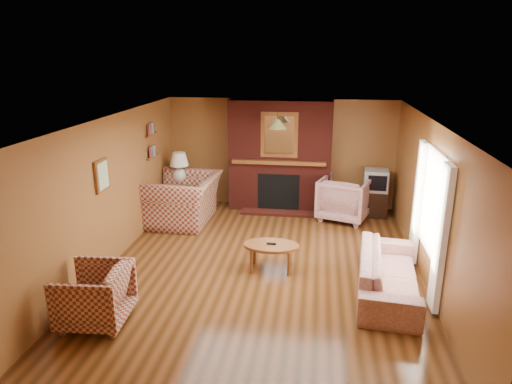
# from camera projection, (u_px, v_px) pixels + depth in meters

# --- Properties ---
(floor) EXTENTS (6.50, 6.50, 0.00)m
(floor) POSITION_uv_depth(u_px,v_px,m) (263.00, 268.00, 7.43)
(floor) COLOR #41240E
(floor) RESTS_ON ground
(ceiling) EXTENTS (6.50, 6.50, 0.00)m
(ceiling) POSITION_uv_depth(u_px,v_px,m) (263.00, 121.00, 6.72)
(ceiling) COLOR white
(ceiling) RESTS_ON wall_back
(wall_back) EXTENTS (6.50, 0.00, 6.50)m
(wall_back) POSITION_uv_depth(u_px,v_px,m) (281.00, 153.00, 10.15)
(wall_back) COLOR brown
(wall_back) RESTS_ON floor
(wall_front) EXTENTS (6.50, 0.00, 6.50)m
(wall_front) POSITION_uv_depth(u_px,v_px,m) (218.00, 311.00, 4.00)
(wall_front) COLOR brown
(wall_front) RESTS_ON floor
(wall_left) EXTENTS (0.00, 6.50, 6.50)m
(wall_left) POSITION_uv_depth(u_px,v_px,m) (110.00, 191.00, 7.40)
(wall_left) COLOR brown
(wall_left) RESTS_ON floor
(wall_right) EXTENTS (0.00, 6.50, 6.50)m
(wall_right) POSITION_uv_depth(u_px,v_px,m) (430.00, 205.00, 6.75)
(wall_right) COLOR brown
(wall_right) RESTS_ON floor
(fireplace) EXTENTS (2.20, 0.82, 2.40)m
(fireplace) POSITION_uv_depth(u_px,v_px,m) (280.00, 157.00, 9.90)
(fireplace) COLOR #4F1711
(fireplace) RESTS_ON floor
(window_right) EXTENTS (0.10, 1.85, 2.00)m
(window_right) POSITION_uv_depth(u_px,v_px,m) (430.00, 214.00, 6.59)
(window_right) COLOR beige
(window_right) RESTS_ON wall_right
(bookshelf) EXTENTS (0.09, 0.55, 0.71)m
(bookshelf) POSITION_uv_depth(u_px,v_px,m) (153.00, 141.00, 9.05)
(bookshelf) COLOR brown
(bookshelf) RESTS_ON wall_left
(botanical_print) EXTENTS (0.05, 0.40, 0.50)m
(botanical_print) POSITION_uv_depth(u_px,v_px,m) (102.00, 175.00, 7.01)
(botanical_print) COLOR brown
(botanical_print) RESTS_ON wall_left
(pendant_light) EXTENTS (0.36, 0.36, 0.48)m
(pendant_light) POSITION_uv_depth(u_px,v_px,m) (277.00, 124.00, 9.01)
(pendant_light) COLOR black
(pendant_light) RESTS_ON ceiling
(plaid_loveseat) EXTENTS (1.35, 1.53, 0.97)m
(plaid_loveseat) POSITION_uv_depth(u_px,v_px,m) (184.00, 199.00, 9.31)
(plaid_loveseat) COLOR maroon
(plaid_loveseat) RESTS_ON floor
(plaid_armchair) EXTENTS (0.90, 0.88, 0.77)m
(plaid_armchair) POSITION_uv_depth(u_px,v_px,m) (94.00, 295.00, 5.84)
(plaid_armchair) COLOR maroon
(plaid_armchair) RESTS_ON floor
(floral_sofa) EXTENTS (1.03, 2.17, 0.61)m
(floral_sofa) POSITION_uv_depth(u_px,v_px,m) (388.00, 273.00, 6.60)
(floral_sofa) COLOR #C3AD97
(floral_sofa) RESTS_ON floor
(floral_armchair) EXTENTS (1.22, 1.24, 0.90)m
(floral_armchair) POSITION_uv_depth(u_px,v_px,m) (344.00, 199.00, 9.46)
(floral_armchair) COLOR #C3AD97
(floral_armchair) RESTS_ON floor
(coffee_table) EXTENTS (0.89, 0.55, 0.46)m
(coffee_table) POSITION_uv_depth(u_px,v_px,m) (271.00, 247.00, 7.26)
(coffee_table) COLOR brown
(coffee_table) RESTS_ON floor
(side_table) EXTENTS (0.54, 0.54, 0.66)m
(side_table) POSITION_uv_depth(u_px,v_px,m) (181.00, 197.00, 9.93)
(side_table) COLOR brown
(side_table) RESTS_ON floor
(table_lamp) EXTENTS (0.40, 0.40, 0.67)m
(table_lamp) POSITION_uv_depth(u_px,v_px,m) (179.00, 166.00, 9.72)
(table_lamp) COLOR silver
(table_lamp) RESTS_ON side_table
(tv_stand) EXTENTS (0.52, 0.48, 0.56)m
(tv_stand) POSITION_uv_depth(u_px,v_px,m) (374.00, 203.00, 9.73)
(tv_stand) COLOR black
(tv_stand) RESTS_ON floor
(crt_tv) EXTENTS (0.53, 0.52, 0.45)m
(crt_tv) POSITION_uv_depth(u_px,v_px,m) (376.00, 180.00, 9.57)
(crt_tv) COLOR #A2A4A9
(crt_tv) RESTS_ON tv_stand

